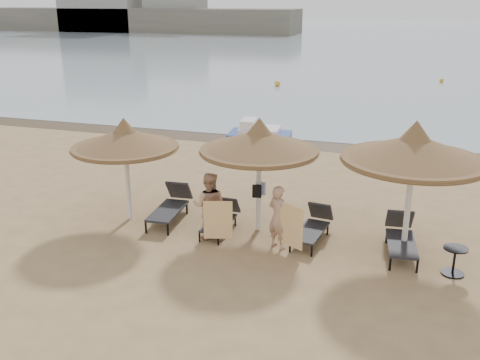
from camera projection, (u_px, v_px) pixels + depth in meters
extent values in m
plane|color=#A48255|center=(243.00, 240.00, 13.06)|extent=(160.00, 160.00, 0.00)
cube|color=#7E919F|center=(391.00, 36.00, 85.29)|extent=(200.00, 140.00, 0.03)
cube|color=#493825|center=(312.00, 145.00, 21.54)|extent=(200.00, 1.60, 0.01)
cube|color=#6C644E|center=(132.00, 20.00, 95.66)|extent=(60.00, 10.00, 4.00)
cube|color=gray|center=(175.00, 9.00, 91.55)|extent=(10.00, 5.00, 8.00)
cylinder|color=silver|center=(128.00, 183.00, 14.03)|extent=(0.11, 0.11, 2.01)
cone|color=brown|center=(125.00, 138.00, 13.64)|extent=(2.78, 2.78, 0.53)
cone|color=brown|center=(124.00, 126.00, 13.54)|extent=(0.67, 0.67, 0.43)
cylinder|color=brown|center=(125.00, 148.00, 13.72)|extent=(2.72, 2.72, 0.10)
cylinder|color=silver|center=(259.00, 190.00, 13.32)|extent=(0.12, 0.12, 2.13)
cone|color=brown|center=(259.00, 140.00, 12.91)|extent=(2.94, 2.94, 0.56)
cone|color=brown|center=(259.00, 127.00, 12.80)|extent=(0.71, 0.71, 0.46)
cylinder|color=brown|center=(259.00, 151.00, 12.99)|extent=(2.88, 2.88, 0.10)
cylinder|color=silver|center=(408.00, 207.00, 12.01)|extent=(0.13, 0.13, 2.30)
cone|color=brown|center=(414.00, 148.00, 11.56)|extent=(3.17, 3.17, 0.60)
cone|color=brown|center=(416.00, 131.00, 11.45)|extent=(0.77, 0.77, 0.49)
cylinder|color=brown|center=(413.00, 160.00, 11.65)|extent=(3.11, 3.11, 0.11)
cylinder|color=black|center=(146.00, 228.00, 13.40)|extent=(0.05, 0.05, 0.29)
cylinder|color=black|center=(168.00, 230.00, 13.27)|extent=(0.05, 0.05, 0.29)
cylinder|color=black|center=(167.00, 207.00, 14.75)|extent=(0.05, 0.05, 0.29)
cylinder|color=black|center=(187.00, 209.00, 14.62)|extent=(0.05, 0.05, 0.29)
cube|color=black|center=(168.00, 211.00, 14.00)|extent=(0.76, 1.61, 0.06)
cube|color=black|center=(179.00, 190.00, 14.77)|extent=(0.68, 0.49, 0.59)
cylinder|color=black|center=(200.00, 237.00, 12.92)|extent=(0.04, 0.04, 0.24)
cylinder|color=black|center=(218.00, 240.00, 12.77)|extent=(0.04, 0.04, 0.24)
cylinder|color=black|center=(218.00, 219.00, 14.01)|extent=(0.04, 0.04, 0.24)
cylinder|color=black|center=(235.00, 221.00, 13.86)|extent=(0.04, 0.04, 0.24)
cube|color=black|center=(219.00, 223.00, 13.38)|extent=(0.57, 1.32, 0.05)
cube|color=black|center=(229.00, 205.00, 14.00)|extent=(0.55, 0.38, 0.49)
cylinder|color=black|center=(290.00, 247.00, 12.40)|extent=(0.05, 0.05, 0.26)
cylinder|color=black|center=(312.00, 251.00, 12.19)|extent=(0.05, 0.05, 0.26)
cylinder|color=black|center=(307.00, 226.00, 13.52)|extent=(0.05, 0.05, 0.26)
cylinder|color=black|center=(328.00, 230.00, 13.32)|extent=(0.05, 0.05, 0.26)
cube|color=black|center=(310.00, 231.00, 12.85)|extent=(0.76, 1.47, 0.06)
cube|color=black|center=(321.00, 211.00, 13.48)|extent=(0.63, 0.47, 0.53)
cylinder|color=black|center=(390.00, 264.00, 11.57)|extent=(0.05, 0.05, 0.28)
cylinder|color=black|center=(417.00, 267.00, 11.46)|extent=(0.05, 0.05, 0.28)
cylinder|color=black|center=(386.00, 237.00, 12.88)|extent=(0.05, 0.05, 0.28)
cylinder|color=black|center=(411.00, 239.00, 12.77)|extent=(0.05, 0.05, 0.28)
cube|color=black|center=(401.00, 244.00, 12.16)|extent=(0.78, 1.57, 0.06)
cube|color=black|center=(399.00, 219.00, 12.90)|extent=(0.67, 0.49, 0.57)
cylinder|color=black|center=(452.00, 273.00, 11.45)|extent=(0.48, 0.48, 0.03)
cylinder|color=black|center=(454.00, 261.00, 11.36)|extent=(0.05, 0.05, 0.58)
cylinder|color=black|center=(456.00, 248.00, 11.26)|extent=(0.51, 0.51, 0.03)
imported|color=tan|center=(209.00, 201.00, 12.88)|extent=(0.99, 0.73, 1.96)
imported|color=tan|center=(278.00, 212.00, 12.40)|extent=(0.98, 0.87, 1.80)
cube|color=orange|center=(218.00, 220.00, 12.57)|extent=(0.66, 0.21, 0.96)
cube|color=orange|center=(290.00, 226.00, 12.14)|extent=(0.65, 0.35, 1.01)
cube|color=white|center=(261.00, 188.00, 13.48)|extent=(0.27, 0.18, 0.32)
cube|color=black|center=(257.00, 191.00, 13.16)|extent=(0.24, 0.12, 0.33)
cube|color=navy|center=(260.00, 140.00, 21.11)|extent=(2.52, 1.64, 0.60)
cube|color=silver|center=(260.00, 131.00, 20.99)|extent=(1.63, 1.34, 0.27)
cube|color=silver|center=(249.00, 124.00, 21.00)|extent=(0.64, 1.03, 0.38)
sphere|color=gold|center=(277.00, 83.00, 35.88)|extent=(0.40, 0.40, 0.40)
sphere|color=gold|center=(442.00, 80.00, 37.53)|extent=(0.31, 0.31, 0.31)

